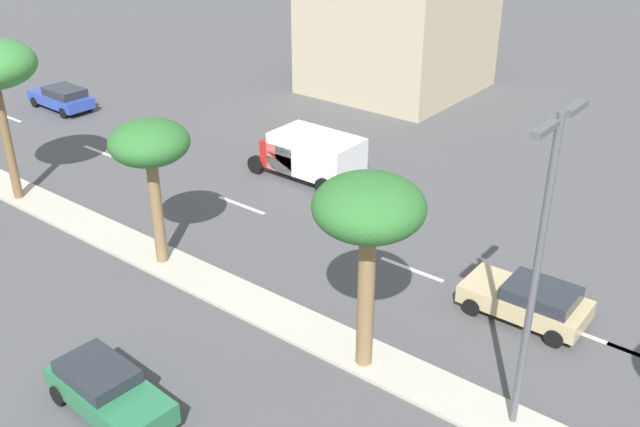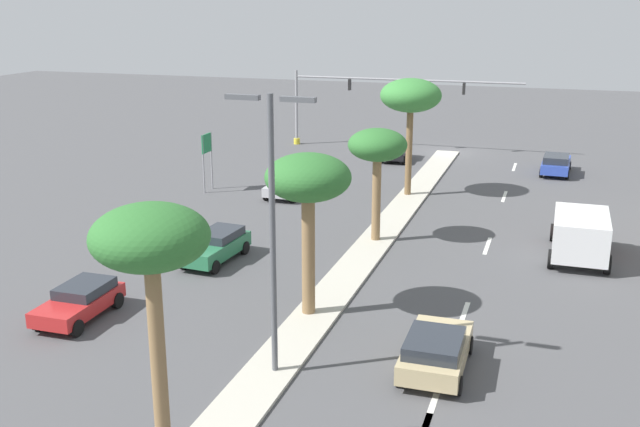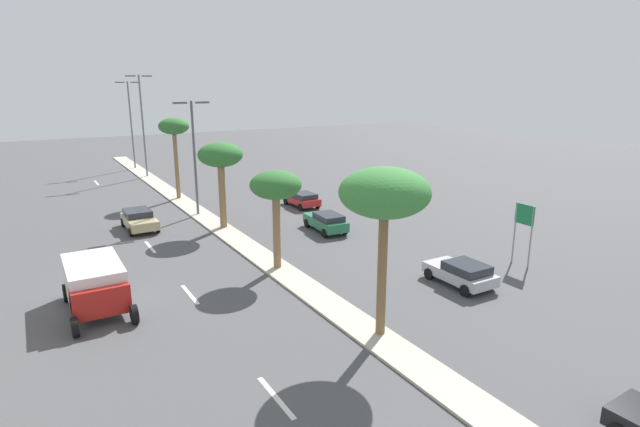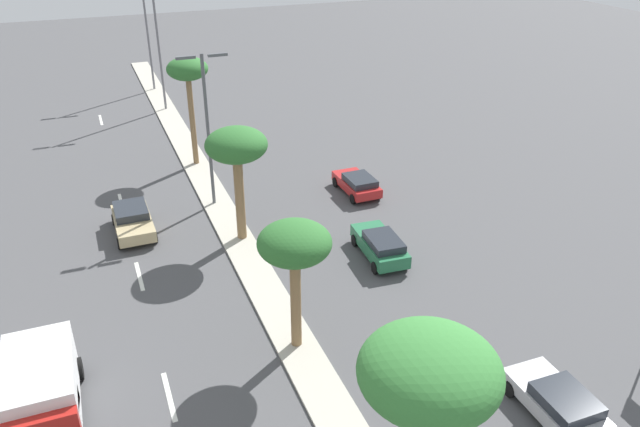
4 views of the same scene
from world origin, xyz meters
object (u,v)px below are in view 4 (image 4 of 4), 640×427
(palm_tree_trailing, at_px, (236,148))
(box_truck, at_px, (41,391))
(palm_tree_leading, at_px, (429,375))
(street_lamp_inboard, at_px, (157,33))
(sedan_red_rear, at_px, (357,183))
(sedan_green_leading, at_px, (380,245))
(palm_tree_inboard, at_px, (295,246))
(street_lamp_right, at_px, (207,119))
(street_lamp_center, at_px, (146,23))
(sedan_tan_outboard, at_px, (133,220))
(sedan_silver_right, at_px, (558,401))
(palm_tree_outboard, at_px, (188,73))

(palm_tree_trailing, distance_m, box_truck, 15.12)
(palm_tree_leading, distance_m, palm_tree_trailing, 19.47)
(box_truck, bearing_deg, street_lamp_inboard, 74.26)
(sedan_red_rear, bearing_deg, sedan_green_leading, -105.74)
(palm_tree_inboard, xyz_separation_m, palm_tree_trailing, (0.27, 9.84, 0.50))
(street_lamp_inboard, bearing_deg, street_lamp_right, -90.74)
(street_lamp_inboard, bearing_deg, palm_tree_trailing, -89.50)
(palm_tree_inboard, height_order, sedan_green_leading, palm_tree_inboard)
(palm_tree_trailing, height_order, street_lamp_center, street_lamp_center)
(sedan_red_rear, xyz_separation_m, sedan_tan_outboard, (-13.97, -0.01, 0.05))
(sedan_tan_outboard, bearing_deg, street_lamp_right, 19.89)
(sedan_silver_right, xyz_separation_m, sedan_tan_outboard, (-12.81, 20.16, 0.04))
(sedan_silver_right, xyz_separation_m, box_truck, (-17.48, 6.79, 0.55))
(street_lamp_inboard, xyz_separation_m, sedan_silver_right, (7.49, -42.23, -6.00))
(palm_tree_inboard, bearing_deg, street_lamp_center, 89.98)
(sedan_green_leading, bearing_deg, palm_tree_trailing, 143.64)
(palm_tree_outboard, xyz_separation_m, sedan_silver_right, (7.49, -28.75, -5.87))
(sedan_silver_right, bearing_deg, palm_tree_leading, -162.35)
(sedan_red_rear, relative_size, sedan_tan_outboard, 0.92)
(sedan_silver_right, bearing_deg, palm_tree_inboard, 135.89)
(palm_tree_inboard, xyz_separation_m, street_lamp_inboard, (0.05, 34.92, 1.80))
(street_lamp_right, distance_m, sedan_tan_outboard, 7.21)
(palm_tree_outboard, height_order, street_lamp_center, street_lamp_center)
(palm_tree_leading, xyz_separation_m, palm_tree_inboard, (-0.30, 9.61, -1.37))
(palm_tree_leading, xyz_separation_m, street_lamp_right, (-0.52, 24.29, -0.73))
(palm_tree_trailing, relative_size, street_lamp_center, 0.59)
(palm_tree_outboard, bearing_deg, sedan_silver_right, -75.39)
(palm_tree_leading, distance_m, palm_tree_outboard, 31.06)
(palm_tree_leading, height_order, sedan_green_leading, palm_tree_leading)
(box_truck, bearing_deg, palm_tree_leading, -41.58)
(palm_tree_inboard, bearing_deg, street_lamp_inboard, 89.92)
(palm_tree_inboard, distance_m, palm_tree_outboard, 21.51)
(street_lamp_right, bearing_deg, street_lamp_inboard, 89.26)
(palm_tree_leading, relative_size, sedan_red_rear, 1.86)
(palm_tree_leading, xyz_separation_m, box_truck, (-10.24, 9.09, -5.01))
(palm_tree_trailing, relative_size, sedan_tan_outboard, 1.50)
(street_lamp_inboard, xyz_separation_m, box_truck, (-9.99, -35.44, -5.44))
(palm_tree_outboard, xyz_separation_m, street_lamp_inboard, (0.00, 13.47, 0.13))
(palm_tree_trailing, distance_m, sedan_tan_outboard, 7.84)
(palm_tree_leading, xyz_separation_m, street_lamp_center, (-0.29, 51.31, 0.08))
(palm_tree_trailing, height_order, palm_tree_outboard, palm_tree_outboard)
(palm_tree_trailing, distance_m, street_lamp_center, 31.88)
(palm_tree_leading, height_order, sedan_silver_right, palm_tree_leading)
(street_lamp_right, xyz_separation_m, sedan_red_rear, (8.90, -1.82, -4.85))
(palm_tree_outboard, bearing_deg, palm_tree_inboard, -90.12)
(sedan_silver_right, height_order, sedan_green_leading, sedan_green_leading)
(palm_tree_inboard, relative_size, sedan_red_rear, 1.47)
(street_lamp_right, distance_m, street_lamp_inboard, 20.28)
(palm_tree_leading, distance_m, box_truck, 14.58)
(street_lamp_inboard, height_order, street_lamp_center, street_lamp_inboard)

